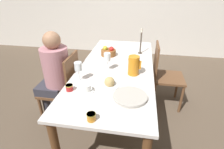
# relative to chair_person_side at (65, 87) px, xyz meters

# --- Properties ---
(ground_plane) EXTENTS (20.00, 20.00, 0.00)m
(ground_plane) POSITION_rel_chair_person_side_xyz_m (0.62, 0.16, -0.49)
(ground_plane) COLOR brown
(dining_table) EXTENTS (0.86, 2.01, 0.75)m
(dining_table) POSITION_rel_chair_person_side_xyz_m (0.62, 0.16, 0.16)
(dining_table) COLOR silver
(dining_table) RESTS_ON ground_plane
(chair_person_side) EXTENTS (0.42, 0.42, 0.91)m
(chair_person_side) POSITION_rel_chair_person_side_xyz_m (0.00, 0.00, 0.00)
(chair_person_side) COLOR brown
(chair_person_side) RESTS_ON ground_plane
(chair_opposite) EXTENTS (0.42, 0.42, 0.91)m
(chair_opposite) POSITION_rel_chair_person_side_xyz_m (1.23, 0.57, 0.00)
(chair_opposite) COLOR brown
(chair_opposite) RESTS_ON ground_plane
(person_seated) EXTENTS (0.39, 0.41, 1.18)m
(person_seated) POSITION_rel_chair_person_side_xyz_m (-0.09, -0.02, 0.21)
(person_seated) COLOR #33333D
(person_seated) RESTS_ON ground_plane
(red_pitcher) EXTENTS (0.14, 0.12, 0.21)m
(red_pitcher) POSITION_rel_chair_person_side_xyz_m (0.82, -0.00, 0.36)
(red_pitcher) COLOR orange
(red_pitcher) RESTS_ON dining_table
(wine_glass_water) EXTENTS (0.07, 0.07, 0.20)m
(wine_glass_water) POSITION_rel_chair_person_side_xyz_m (0.53, 0.05, 0.41)
(wine_glass_water) COLOR white
(wine_glass_water) RESTS_ON dining_table
(wine_glass_juice) EXTENTS (0.07, 0.07, 0.20)m
(wine_glass_juice) POSITION_rel_chair_person_side_xyz_m (0.29, -0.23, 0.41)
(wine_glass_juice) COLOR white
(wine_glass_juice) RESTS_ON dining_table
(teacup_near_person) EXTENTS (0.14, 0.14, 0.07)m
(teacup_near_person) POSITION_rel_chair_person_side_xyz_m (0.42, -0.41, 0.29)
(teacup_near_person) COLOR white
(teacup_near_person) RESTS_ON dining_table
(serving_tray) EXTENTS (0.30, 0.30, 0.03)m
(serving_tray) POSITION_rel_chair_person_side_xyz_m (0.83, -0.45, 0.27)
(serving_tray) COLOR #B7B2A8
(serving_tray) RESTS_ON dining_table
(bread_plate) EXTENTS (0.19, 0.19, 0.10)m
(bread_plate) POSITION_rel_chair_person_side_xyz_m (0.61, -0.29, 0.29)
(bread_plate) COLOR white
(bread_plate) RESTS_ON dining_table
(jam_jar_amber) EXTENTS (0.07, 0.07, 0.06)m
(jam_jar_amber) POSITION_rel_chair_person_side_xyz_m (0.27, -0.42, 0.29)
(jam_jar_amber) COLOR #A81E1E
(jam_jar_amber) RESTS_ON dining_table
(jam_jar_red) EXTENTS (0.07, 0.07, 0.06)m
(jam_jar_red) POSITION_rel_chair_person_side_xyz_m (0.57, -0.77, 0.29)
(jam_jar_red) COLOR #C67A1E
(jam_jar_red) RESTS_ON dining_table
(fruit_bowl) EXTENTS (0.20, 0.20, 0.13)m
(fruit_bowl) POSITION_rel_chair_person_side_xyz_m (0.46, 0.49, 0.31)
(fruit_bowl) COLOR brown
(fruit_bowl) RESTS_ON dining_table
(candlestick_tall) EXTENTS (0.06, 0.06, 0.35)m
(candlestick_tall) POSITION_rel_chair_person_side_xyz_m (0.88, 0.64, 0.40)
(candlestick_tall) COLOR #4C4238
(candlestick_tall) RESTS_ON dining_table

